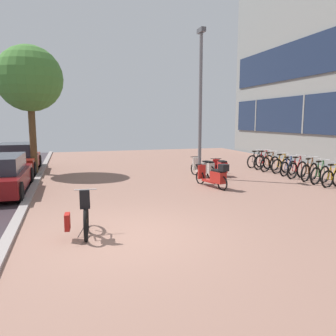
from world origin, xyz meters
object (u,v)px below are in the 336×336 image
object	(u,v)px
scooter_mid	(215,176)
bicycle_rack_05	(297,170)
bicycle_rack_03	(320,175)
bicycle_rack_04	(309,172)
scooter_near	(221,167)
lamp_post	(200,98)
bicycle_rack_08	(270,164)
scooter_far	(204,168)
street_tree	(29,79)
bicycle_rack_02	(333,178)
bicycle_rack_06	(288,168)
bicycle_rack_10	(256,161)
bicycle_rack_07	(282,166)
parked_car_far	(17,158)
bicycle_foreground	(84,218)
bicycle_rack_09	(264,162)

from	to	relation	value
scooter_mid	bicycle_rack_05	bearing A→B (deg)	12.35
bicycle_rack_03	bicycle_rack_04	size ratio (longest dim) A/B	0.98
scooter_near	scooter_mid	world-z (taller)	scooter_mid
bicycle_rack_05	lamp_post	distance (m)	5.17
bicycle_rack_03	scooter_mid	xyz separation A→B (m)	(-4.31, 0.39, 0.09)
bicycle_rack_08	scooter_near	xyz separation A→B (m)	(-2.89, -0.55, 0.02)
scooter_near	scooter_far	world-z (taller)	scooter_far
bicycle_rack_03	bicycle_rack_08	distance (m)	3.32
bicycle_rack_04	street_tree	bearing A→B (deg)	155.37
bicycle_rack_02	bicycle_rack_06	size ratio (longest dim) A/B	1.02
bicycle_rack_04	bicycle_rack_10	world-z (taller)	bicycle_rack_04
bicycle_rack_08	scooter_far	bearing A→B (deg)	-169.32
bicycle_rack_04	scooter_far	world-z (taller)	bicycle_rack_04
scooter_far	bicycle_rack_08	bearing A→B (deg)	10.68
bicycle_rack_06	bicycle_rack_07	bearing A→B (deg)	79.51
scooter_mid	scooter_far	world-z (taller)	scooter_mid
bicycle_rack_04	bicycle_rack_03	bearing A→B (deg)	-94.87
bicycle_rack_07	bicycle_rack_08	world-z (taller)	bicycle_rack_08
bicycle_rack_06	bicycle_rack_03	bearing A→B (deg)	-91.13
bicycle_rack_03	parked_car_far	xyz separation A→B (m)	(-11.75, 6.70, 0.30)
bicycle_foreground	lamp_post	world-z (taller)	lamp_post
bicycle_rack_02	parked_car_far	world-z (taller)	parked_car_far
bicycle_foreground	bicycle_rack_05	distance (m)	10.23
bicycle_rack_06	scooter_mid	world-z (taller)	scooter_mid
bicycle_rack_10	parked_car_far	bearing A→B (deg)	170.07
bicycle_rack_07	parked_car_far	world-z (taller)	parked_car_far
bicycle_rack_06	scooter_far	xyz separation A→B (m)	(-3.81, 0.62, 0.07)
bicycle_rack_03	bicycle_rack_09	xyz separation A→B (m)	(0.06, 3.98, 0.01)
bicycle_rack_06	lamp_post	world-z (taller)	lamp_post
bicycle_rack_02	scooter_far	distance (m)	4.99
scooter_mid	bicycle_rack_10	bearing A→B (deg)	44.36
bicycle_rack_02	bicycle_rack_06	distance (m)	2.65
bicycle_rack_04	scooter_far	distance (m)	4.29
bicycle_rack_09	lamp_post	distance (m)	5.32
bicycle_rack_04	scooter_near	bearing A→B (deg)	144.67
bicycle_rack_09	bicycle_rack_07	bearing A→B (deg)	-85.39
parked_car_far	bicycle_rack_07	bearing A→B (deg)	-18.79
bicycle_rack_07	bicycle_rack_09	bearing A→B (deg)	94.61
bicycle_foreground	bicycle_rack_10	world-z (taller)	bicycle_foreground
scooter_far	bicycle_rack_05	bearing A→B (deg)	-18.94
bicycle_rack_02	scooter_far	xyz separation A→B (m)	(-3.76, 3.27, 0.07)
bicycle_foreground	bicycle_rack_02	world-z (taller)	bicycle_foreground
bicycle_rack_03	bicycle_rack_04	distance (m)	0.67
bicycle_rack_03	street_tree	bearing A→B (deg)	152.45
bicycle_rack_02	bicycle_rack_04	bearing A→B (deg)	87.27
bicycle_rack_08	street_tree	world-z (taller)	street_tree
bicycle_foreground	bicycle_rack_03	size ratio (longest dim) A/B	1.08
bicycle_rack_02	parked_car_far	size ratio (longest dim) A/B	0.30
bicycle_rack_06	bicycle_foreground	bearing A→B (deg)	-149.55
bicycle_rack_05	scooter_near	world-z (taller)	bicycle_rack_05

